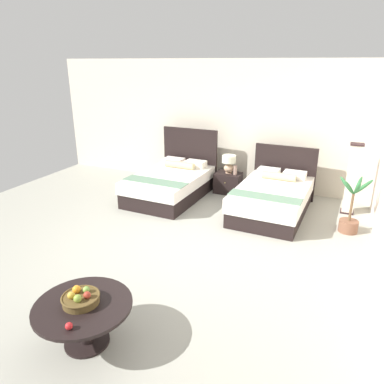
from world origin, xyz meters
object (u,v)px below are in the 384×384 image
object	(u,v)px
vase	(235,170)
floor_lamp_corner	(352,179)
coffee_table	(84,313)
potted_palm	(350,217)
loose_apple	(69,326)
table_lamp	(229,163)
fruit_bowl	(80,298)
nightstand	(228,183)
bed_near_window	(171,183)
bed_near_corner	(273,198)

from	to	relation	value
vase	floor_lamp_corner	xyz separation A→B (m)	(2.31, -0.11, 0.13)
coffee_table	potted_palm	xyz separation A→B (m)	(2.44, 3.90, -0.09)
floor_lamp_corner	loose_apple	bearing A→B (deg)	-113.95
coffee_table	floor_lamp_corner	size ratio (longest dim) A/B	0.73
table_lamp	coffee_table	world-z (taller)	table_lamp
vase	fruit_bowl	bearing A→B (deg)	-91.44
coffee_table	floor_lamp_corner	distance (m)	5.38
nightstand	loose_apple	bearing A→B (deg)	-87.82
loose_apple	vase	bearing A→B (deg)	90.36
vase	loose_apple	size ratio (longest dim) A/B	2.96
table_lamp	fruit_bowl	xyz separation A→B (m)	(0.05, -4.96, -0.15)
coffee_table	table_lamp	bearing A→B (deg)	90.91
floor_lamp_corner	potted_palm	world-z (taller)	floor_lamp_corner
table_lamp	vase	size ratio (longest dim) A/B	1.95
nightstand	coffee_table	bearing A→B (deg)	-89.09
bed_near_window	loose_apple	xyz separation A→B (m)	(1.24, -4.55, 0.20)
table_lamp	floor_lamp_corner	world-z (taller)	floor_lamp_corner
bed_near_window	floor_lamp_corner	size ratio (longest dim) A/B	1.54
bed_near_window	table_lamp	distance (m)	1.34
bed_near_window	table_lamp	size ratio (longest dim) A/B	5.24
vase	bed_near_window	bearing A→B (deg)	-149.85
bed_near_corner	floor_lamp_corner	xyz separation A→B (m)	(1.34, 0.60, 0.37)
fruit_bowl	floor_lamp_corner	bearing A→B (deg)	63.03
fruit_bowl	coffee_table	bearing A→B (deg)	-20.73
coffee_table	floor_lamp_corner	bearing A→B (deg)	63.41
floor_lamp_corner	potted_palm	xyz separation A→B (m)	(0.03, -0.91, -0.40)
coffee_table	loose_apple	bearing A→B (deg)	-69.76
potted_palm	floor_lamp_corner	bearing A→B (deg)	92.17
floor_lamp_corner	vase	bearing A→B (deg)	177.23
floor_lamp_corner	coffee_table	bearing A→B (deg)	-116.59
bed_near_window	coffee_table	distance (m)	4.36
bed_near_window	vase	bearing A→B (deg)	30.15
vase	floor_lamp_corner	distance (m)	2.32
bed_near_window	nightstand	bearing A→B (deg)	35.54
table_lamp	loose_apple	world-z (taller)	table_lamp
floor_lamp_corner	potted_palm	distance (m)	0.99
potted_palm	coffee_table	bearing A→B (deg)	-122.04
fruit_bowl	bed_near_window	bearing A→B (deg)	104.39
fruit_bowl	bed_near_corner	bearing A→B (deg)	75.35
bed_near_window	coffee_table	bearing A→B (deg)	-75.23
bed_near_corner	loose_apple	xyz separation A→B (m)	(-0.94, -4.54, 0.20)
floor_lamp_corner	fruit_bowl	bearing A→B (deg)	-116.97
vase	table_lamp	bearing A→B (deg)	160.45
fruit_bowl	loose_apple	size ratio (longest dim) A/B	5.57
nightstand	bed_near_corner	bearing A→B (deg)	-33.28
bed_near_corner	vase	size ratio (longest dim) A/B	10.18
floor_lamp_corner	bed_near_corner	bearing A→B (deg)	-155.98
bed_near_corner	fruit_bowl	distance (m)	4.34
bed_near_corner	floor_lamp_corner	size ratio (longest dim) A/B	1.53
floor_lamp_corner	nightstand	bearing A→B (deg)	176.50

